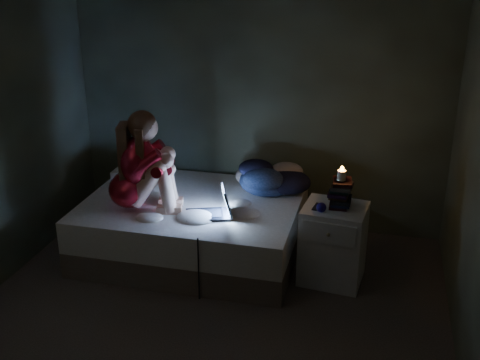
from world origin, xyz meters
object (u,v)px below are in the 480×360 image
(woman, at_px, (128,161))
(laptop, at_px, (208,202))
(candle, at_px, (342,176))
(phone, at_px, (319,208))
(bed, at_px, (193,227))
(nightstand, at_px, (333,244))

(woman, relative_size, laptop, 2.34)
(laptop, height_order, candle, candle)
(laptop, height_order, phone, laptop)
(woman, bearing_deg, bed, 18.29)
(phone, bearing_deg, candle, 27.43)
(bed, relative_size, laptop, 5.03)
(laptop, distance_m, candle, 1.12)
(woman, height_order, phone, woman)
(bed, height_order, nightstand, nightstand)
(bed, xyz_separation_m, phone, (1.15, -0.22, 0.41))
(woman, relative_size, nightstand, 1.31)
(candle, height_order, phone, candle)
(nightstand, height_order, candle, candle)
(nightstand, xyz_separation_m, phone, (-0.13, -0.06, 0.34))
(nightstand, distance_m, phone, 0.37)
(nightstand, bearing_deg, candle, 33.56)
(bed, xyz_separation_m, candle, (1.31, -0.15, 0.67))
(phone, bearing_deg, bed, 171.67)
(woman, height_order, candle, woman)
(phone, bearing_deg, laptop, -174.13)
(bed, height_order, woman, woman)
(nightstand, distance_m, candle, 0.60)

